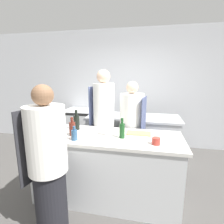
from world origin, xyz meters
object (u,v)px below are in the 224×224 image
Objects in this scene: bottle_cooking_oil at (74,135)px; bottle_olive_oil at (122,130)px; bottle_sauce at (77,122)px; chef_at_pass_far at (104,125)px; bowl_mixing_large at (47,131)px; chef_at_prep_near at (48,165)px; oven_range at (81,128)px; bottle_wine at (107,129)px; cup at (156,141)px; bowl_prep_small at (57,126)px; chef_at_stove at (131,131)px; bottle_vinegar at (72,128)px.

bottle_olive_oil is at bearing 19.09° from bottle_cooking_oil.
bottle_cooking_oil is 0.61× the size of bottle_sauce.
chef_at_pass_far is 0.90m from bowl_mixing_large.
chef_at_prep_near is at bearing -174.50° from chef_at_pass_far.
bottle_cooking_oil is at bearing -70.18° from oven_range.
chef_at_pass_far reaches higher than bottle_wine.
cup is (0.42, -0.14, -0.06)m from bottle_olive_oil.
bottle_olive_oil is at bearing -127.05° from chef_at_pass_far.
chef_at_prep_near is at bearing -66.84° from bowl_prep_small.
bottle_sauce is 1.82× the size of bowl_mixing_large.
chef_at_prep_near is at bearing -123.28° from bottle_wine.
bottle_wine is (0.18, -0.52, 0.11)m from chef_at_pass_far.
chef_at_pass_far is at bearing -69.80° from chef_at_stove.
chef_at_prep_near is at bearing -75.87° from oven_range.
chef_at_prep_near is at bearing -20.49° from chef_at_stove.
oven_range is 0.55× the size of chef_at_stove.
bottle_vinegar is 1.07× the size of bowl_prep_small.
bottle_olive_oil is 0.75m from bottle_sauce.
cup is (1.71, -1.92, 0.52)m from oven_range.
chef_at_pass_far reaches higher than bowl_mixing_large.
chef_at_prep_near is 6.53× the size of bottle_vinegar.
chef_at_prep_near reaches higher than chef_at_stove.
chef_at_prep_near is 0.91× the size of chef_at_pass_far.
cup is (0.82, -0.71, 0.06)m from chef_at_pass_far.
oven_range is 0.55× the size of chef_at_prep_near.
bottle_olive_oil is 1.04× the size of bottle_vinegar.
oven_range is at bearing 121.73° from bottle_wine.
oven_range is 0.50× the size of chef_at_pass_far.
bottle_wine is (-0.22, 0.05, -0.01)m from bottle_olive_oil.
chef_at_prep_near is at bearing -136.18° from bottle_olive_oil.
oven_range is 3.76× the size of bottle_wine.
bottle_sauce is at bearing 161.67° from bottle_wine.
bottle_wine is 1.02× the size of bowl_prep_small.
chef_at_stove is (0.74, 1.31, -0.01)m from chef_at_prep_near.
bottle_sauce is (-0.05, 0.27, 0.02)m from bottle_vinegar.
chef_at_prep_near is at bearing -90.82° from bottle_vinegar.
cup reaches higher than oven_range.
oven_range is 1.68m from bowl_prep_small.
oven_range is at bearing 125.80° from bottle_olive_oil.
chef_at_prep_near is 1.22m from cup.
oven_range is 1.57m from chef_at_pass_far.
bottle_cooking_oil is (0.09, -0.15, -0.03)m from bottle_vinegar.
bottle_olive_oil is 1.06m from bowl_prep_small.
bowl_prep_small is (-1.04, 0.20, -0.07)m from bottle_olive_oil.
bottle_sauce reaches higher than bottle_vinegar.
bowl_prep_small is at bearing 139.36° from bottle_cooking_oil.
bowl_mixing_large is at bearing 42.64° from chef_at_prep_near.
bottle_vinegar is at bearing -33.85° from bowl_prep_small.
bottle_wine is (1.07, -1.73, 0.58)m from oven_range.
chef_at_stove is 1.09m from bottle_cooking_oil.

